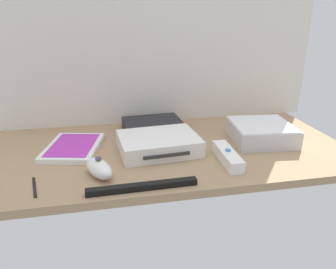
{
  "coord_description": "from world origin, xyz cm",
  "views": [
    {
      "loc": [
        -16.54,
        -81.84,
        36.03
      ],
      "look_at": [
        0.0,
        0.0,
        4.0
      ],
      "focal_mm": 34.68,
      "sensor_mm": 36.0,
      "label": 1
    }
  ],
  "objects_px": {
    "sensor_bar": "(143,187)",
    "network_router": "(152,125)",
    "game_case": "(73,147)",
    "game_console": "(159,143)",
    "stylus_pen": "(34,186)",
    "mini_computer": "(262,132)",
    "remote_wand": "(227,156)",
    "remote_nunchuk": "(99,168)"
  },
  "relations": [
    {
      "from": "mini_computer",
      "to": "sensor_bar",
      "type": "bearing_deg",
      "value": -151.23
    },
    {
      "from": "game_console",
      "to": "mini_computer",
      "type": "xyz_separation_m",
      "value": [
        0.31,
        0.01,
        0.0
      ]
    },
    {
      "from": "sensor_bar",
      "to": "network_router",
      "type": "bearing_deg",
      "value": 76.53
    },
    {
      "from": "network_router",
      "to": "remote_nunchuk",
      "type": "relative_size",
      "value": 1.72
    },
    {
      "from": "game_console",
      "to": "remote_wand",
      "type": "height_order",
      "value": "game_console"
    },
    {
      "from": "remote_nunchuk",
      "to": "stylus_pen",
      "type": "height_order",
      "value": "remote_nunchuk"
    },
    {
      "from": "mini_computer",
      "to": "sensor_bar",
      "type": "xyz_separation_m",
      "value": [
        -0.38,
        -0.21,
        -0.02
      ]
    },
    {
      "from": "game_case",
      "to": "network_router",
      "type": "bearing_deg",
      "value": 38.25
    },
    {
      "from": "game_console",
      "to": "remote_nunchuk",
      "type": "bearing_deg",
      "value": -148.69
    },
    {
      "from": "game_case",
      "to": "remote_wand",
      "type": "height_order",
      "value": "remote_wand"
    },
    {
      "from": "remote_nunchuk",
      "to": "game_case",
      "type": "bearing_deg",
      "value": 86.47
    },
    {
      "from": "game_console",
      "to": "game_case",
      "type": "height_order",
      "value": "game_console"
    },
    {
      "from": "sensor_bar",
      "to": "mini_computer",
      "type": "bearing_deg",
      "value": 27.38
    },
    {
      "from": "mini_computer",
      "to": "stylus_pen",
      "type": "xyz_separation_m",
      "value": [
        -0.61,
        -0.15,
        -0.02
      ]
    },
    {
      "from": "game_case",
      "to": "sensor_bar",
      "type": "height_order",
      "value": "game_case"
    },
    {
      "from": "remote_wand",
      "to": "stylus_pen",
      "type": "xyz_separation_m",
      "value": [
        -0.46,
        -0.04,
        -0.01
      ]
    },
    {
      "from": "mini_computer",
      "to": "remote_nunchuk",
      "type": "xyz_separation_m",
      "value": [
        -0.47,
        -0.13,
        -0.01
      ]
    },
    {
      "from": "network_router",
      "to": "stylus_pen",
      "type": "xyz_separation_m",
      "value": [
        -0.31,
        -0.31,
        -0.01
      ]
    },
    {
      "from": "network_router",
      "to": "mini_computer",
      "type": "bearing_deg",
      "value": -31.38
    },
    {
      "from": "game_case",
      "to": "stylus_pen",
      "type": "xyz_separation_m",
      "value": [
        -0.07,
        -0.2,
        -0.0
      ]
    },
    {
      "from": "sensor_bar",
      "to": "stylus_pen",
      "type": "relative_size",
      "value": 2.67
    },
    {
      "from": "remote_nunchuk",
      "to": "sensor_bar",
      "type": "height_order",
      "value": "remote_nunchuk"
    },
    {
      "from": "game_case",
      "to": "remote_nunchuk",
      "type": "height_order",
      "value": "remote_nunchuk"
    },
    {
      "from": "remote_wand",
      "to": "sensor_bar",
      "type": "xyz_separation_m",
      "value": [
        -0.23,
        -0.09,
        -0.01
      ]
    },
    {
      "from": "game_console",
      "to": "sensor_bar",
      "type": "bearing_deg",
      "value": -114.12
    },
    {
      "from": "sensor_bar",
      "to": "stylus_pen",
      "type": "height_order",
      "value": "sensor_bar"
    },
    {
      "from": "network_router",
      "to": "stylus_pen",
      "type": "relative_size",
      "value": 2.09
    },
    {
      "from": "sensor_bar",
      "to": "remote_wand",
      "type": "bearing_deg",
      "value": 21.01
    },
    {
      "from": "network_router",
      "to": "remote_wand",
      "type": "xyz_separation_m",
      "value": [
        0.15,
        -0.27,
        -0.0
      ]
    },
    {
      "from": "remote_wand",
      "to": "remote_nunchuk",
      "type": "bearing_deg",
      "value": -175.73
    },
    {
      "from": "network_router",
      "to": "stylus_pen",
      "type": "bearing_deg",
      "value": -138.7
    },
    {
      "from": "game_console",
      "to": "network_router",
      "type": "bearing_deg",
      "value": 82.58
    },
    {
      "from": "remote_nunchuk",
      "to": "stylus_pen",
      "type": "relative_size",
      "value": 1.21
    },
    {
      "from": "remote_wand",
      "to": "sensor_bar",
      "type": "distance_m",
      "value": 0.25
    },
    {
      "from": "game_console",
      "to": "sensor_bar",
      "type": "xyz_separation_m",
      "value": [
        -0.07,
        -0.2,
        -0.01
      ]
    },
    {
      "from": "game_console",
      "to": "remote_nunchuk",
      "type": "height_order",
      "value": "remote_nunchuk"
    },
    {
      "from": "game_console",
      "to": "mini_computer",
      "type": "relative_size",
      "value": 1.19
    },
    {
      "from": "remote_nunchuk",
      "to": "stylus_pen",
      "type": "distance_m",
      "value": 0.14
    },
    {
      "from": "remote_nunchuk",
      "to": "sensor_bar",
      "type": "relative_size",
      "value": 0.45
    },
    {
      "from": "mini_computer",
      "to": "network_router",
      "type": "distance_m",
      "value": 0.34
    },
    {
      "from": "mini_computer",
      "to": "stylus_pen",
      "type": "height_order",
      "value": "mini_computer"
    },
    {
      "from": "network_router",
      "to": "stylus_pen",
      "type": "distance_m",
      "value": 0.44
    }
  ]
}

